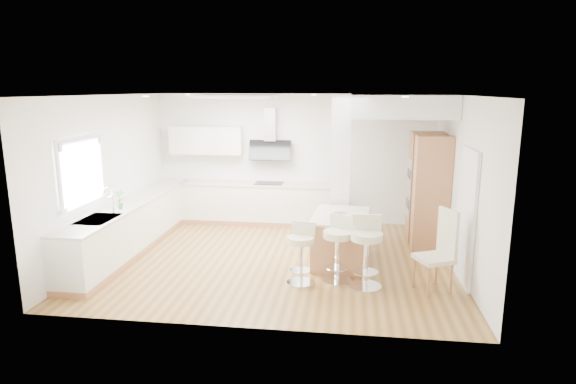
# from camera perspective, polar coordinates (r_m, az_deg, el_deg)

# --- Properties ---
(ground) EXTENTS (6.00, 6.00, 0.00)m
(ground) POSITION_cam_1_polar(r_m,az_deg,el_deg) (8.47, -1.32, -7.91)
(ground) COLOR #A1753C
(ground) RESTS_ON ground
(ceiling) EXTENTS (6.00, 5.00, 0.02)m
(ceiling) POSITION_cam_1_polar(r_m,az_deg,el_deg) (8.47, -1.32, -7.91)
(ceiling) COLOR white
(ceiling) RESTS_ON ground
(wall_back) EXTENTS (6.00, 0.04, 2.80)m
(wall_back) POSITION_cam_1_polar(r_m,az_deg,el_deg) (10.54, 0.68, 3.95)
(wall_back) COLOR white
(wall_back) RESTS_ON ground
(wall_left) EXTENTS (0.04, 5.00, 2.80)m
(wall_left) POSITION_cam_1_polar(r_m,az_deg,el_deg) (9.04, -20.53, 1.80)
(wall_left) COLOR white
(wall_left) RESTS_ON ground
(wall_right) EXTENTS (0.04, 5.00, 2.80)m
(wall_right) POSITION_cam_1_polar(r_m,az_deg,el_deg) (8.20, 19.83, 0.86)
(wall_right) COLOR white
(wall_right) RESTS_ON ground
(skylight) EXTENTS (4.10, 2.10, 0.06)m
(skylight) POSITION_cam_1_polar(r_m,az_deg,el_deg) (8.69, -6.07, 11.21)
(skylight) COLOR white
(skylight) RESTS_ON ground
(window_left) EXTENTS (0.06, 1.28, 1.07)m
(window_left) POSITION_cam_1_polar(r_m,az_deg,el_deg) (8.20, -23.30, 2.68)
(window_left) COLOR white
(window_left) RESTS_ON ground
(doorway_right) EXTENTS (0.05, 1.00, 2.10)m
(doorway_right) POSITION_cam_1_polar(r_m,az_deg,el_deg) (7.71, 20.36, -2.92)
(doorway_right) COLOR #3E3931
(doorway_right) RESTS_ON ground
(counter_left) EXTENTS (0.63, 4.50, 1.35)m
(counter_left) POSITION_cam_1_polar(r_m,az_deg,el_deg) (9.31, -17.81, -3.67)
(counter_left) COLOR tan
(counter_left) RESTS_ON ground
(counter_back) EXTENTS (3.62, 0.63, 2.50)m
(counter_back) POSITION_cam_1_polar(r_m,az_deg,el_deg) (10.54, -4.45, 0.02)
(counter_back) COLOR tan
(counter_back) RESTS_ON ground
(pillar) EXTENTS (0.35, 0.35, 2.80)m
(pillar) POSITION_cam_1_polar(r_m,az_deg,el_deg) (8.94, 6.23, 2.40)
(pillar) COLOR white
(pillar) RESTS_ON ground
(soffit) EXTENTS (1.78, 2.20, 0.40)m
(soffit) POSITION_cam_1_polar(r_m,az_deg,el_deg) (9.31, 13.04, 9.98)
(soffit) COLOR white
(soffit) RESTS_ON ground
(oven_column) EXTENTS (0.63, 1.21, 2.10)m
(oven_column) POSITION_cam_1_polar(r_m,az_deg,el_deg) (9.39, 16.19, 0.28)
(oven_column) COLOR tan
(oven_column) RESTS_ON ground
(peninsula) EXTENTS (1.01, 1.43, 0.90)m
(peninsula) POSITION_cam_1_polar(r_m,az_deg,el_deg) (8.24, 6.21, -5.46)
(peninsula) COLOR tan
(peninsula) RESTS_ON ground
(bar_stool_a) EXTENTS (0.49, 0.49, 0.94)m
(bar_stool_a) POSITION_cam_1_polar(r_m,az_deg,el_deg) (7.28, 1.55, -6.88)
(bar_stool_a) COLOR white
(bar_stool_a) RESTS_ON ground
(bar_stool_b) EXTENTS (0.60, 0.60, 1.02)m
(bar_stool_b) POSITION_cam_1_polar(r_m,az_deg,el_deg) (7.38, 5.96, -6.31)
(bar_stool_b) COLOR white
(bar_stool_b) RESTS_ON ground
(bar_stool_c) EXTENTS (0.50, 0.50, 1.08)m
(bar_stool_c) POSITION_cam_1_polar(r_m,az_deg,el_deg) (7.21, 9.27, -6.58)
(bar_stool_c) COLOR white
(bar_stool_c) RESTS_ON ground
(dining_chair) EXTENTS (0.62, 0.62, 1.22)m
(dining_chair) POSITION_cam_1_polar(r_m,az_deg,el_deg) (7.35, 17.65, -6.29)
(dining_chair) COLOR beige
(dining_chair) RESTS_ON ground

